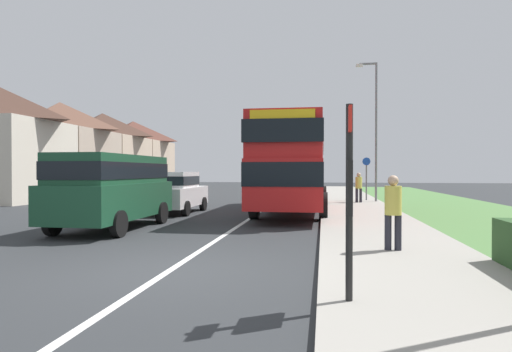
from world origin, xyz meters
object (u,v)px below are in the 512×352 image
(double_decker_bus, at_px, (294,162))
(cycle_route_sign, at_px, (366,177))
(parked_car_white, at_px, (174,191))
(street_lamp_mid, at_px, (374,123))
(pedestrian_at_stop, at_px, (393,209))
(parked_van_dark_green, at_px, (113,185))
(bus_stop_sign, at_px, (349,188))
(pedestrian_walking_away, at_px, (359,186))

(double_decker_bus, xyz_separation_m, cycle_route_sign, (3.65, 6.39, -0.72))
(parked_car_white, height_order, street_lamp_mid, street_lamp_mid)
(pedestrian_at_stop, xyz_separation_m, street_lamp_mid, (1.29, 14.90, 3.38))
(parked_car_white, xyz_separation_m, pedestrian_at_stop, (7.61, -8.10, 0.04))
(parked_van_dark_green, bearing_deg, pedestrian_at_stop, -21.30)
(bus_stop_sign, bearing_deg, pedestrian_walking_away, 85.11)
(bus_stop_sign, distance_m, street_lamp_mid, 18.97)
(double_decker_bus, distance_m, pedestrian_walking_away, 5.60)
(pedestrian_walking_away, distance_m, cycle_route_sign, 1.99)
(parked_van_dark_green, bearing_deg, street_lamp_mid, 52.83)
(double_decker_bus, xyz_separation_m, parked_car_white, (-4.94, -1.32, -1.20))
(bus_stop_sign, height_order, cycle_route_sign, bus_stop_sign)
(double_decker_bus, xyz_separation_m, pedestrian_walking_away, (3.08, 4.53, -1.17))
(parked_van_dark_green, height_order, street_lamp_mid, street_lamp_mid)
(pedestrian_at_stop, bearing_deg, parked_car_white, 133.21)
(double_decker_bus, relative_size, street_lamp_mid, 1.46)
(pedestrian_at_stop, height_order, pedestrian_walking_away, same)
(parked_van_dark_green, height_order, pedestrian_walking_away, parked_van_dark_green)
(parked_van_dark_green, relative_size, street_lamp_mid, 0.65)
(pedestrian_walking_away, xyz_separation_m, street_lamp_mid, (0.89, 0.95, 3.38))
(pedestrian_walking_away, bearing_deg, double_decker_bus, -124.21)
(cycle_route_sign, relative_size, street_lamp_mid, 0.33)
(pedestrian_walking_away, height_order, cycle_route_sign, cycle_route_sign)
(pedestrian_at_stop, relative_size, street_lamp_mid, 0.22)
(parked_car_white, distance_m, street_lamp_mid, 11.71)
(parked_car_white, distance_m, pedestrian_walking_away, 9.93)
(bus_stop_sign, distance_m, cycle_route_sign, 19.62)
(parked_van_dark_green, bearing_deg, cycle_route_sign, 55.80)
(parked_car_white, height_order, pedestrian_at_stop, parked_car_white)
(bus_stop_sign, bearing_deg, pedestrian_at_stop, 73.39)
(pedestrian_walking_away, xyz_separation_m, bus_stop_sign, (-1.51, -17.65, 0.56))
(parked_car_white, distance_m, cycle_route_sign, 11.55)
(bus_stop_sign, bearing_deg, parked_van_dark_green, 134.59)
(cycle_route_sign, bearing_deg, street_lamp_mid, -70.53)
(parked_van_dark_green, height_order, bus_stop_sign, bus_stop_sign)
(pedestrian_at_stop, xyz_separation_m, cycle_route_sign, (0.97, 15.81, 0.45))
(bus_stop_sign, relative_size, cycle_route_sign, 1.03)
(parked_van_dark_green, distance_m, pedestrian_walking_away, 13.64)
(parked_car_white, bearing_deg, cycle_route_sign, 41.92)
(cycle_route_sign, height_order, street_lamp_mid, street_lamp_mid)
(parked_car_white, bearing_deg, double_decker_bus, 14.95)
(parked_car_white, distance_m, pedestrian_at_stop, 11.12)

